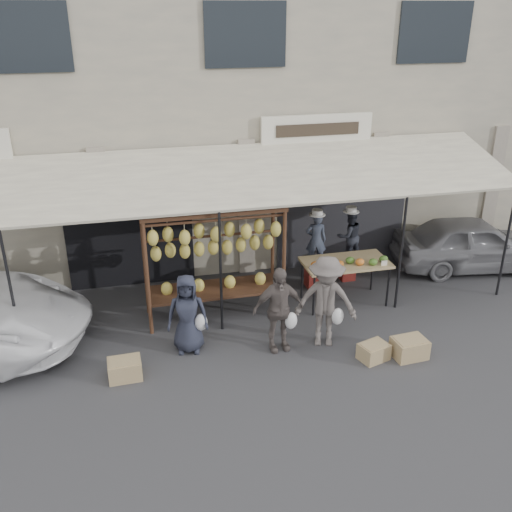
{
  "coord_description": "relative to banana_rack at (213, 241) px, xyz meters",
  "views": [
    {
      "loc": [
        -2.54,
        -7.89,
        5.53
      ],
      "look_at": [
        -0.29,
        1.4,
        1.3
      ],
      "focal_mm": 40.0,
      "sensor_mm": 36.0,
      "label": 1
    }
  ],
  "objects": [
    {
      "name": "stool_right",
      "position": [
        3.08,
        0.94,
        -1.35
      ],
      "size": [
        0.32,
        0.32,
        0.43
      ],
      "primitive_type": "cube",
      "rotation": [
        0.0,
        0.0,
        -0.06
      ],
      "color": "maroon",
      "rests_on": "ground_plane"
    },
    {
      "name": "crate_near_a",
      "position": [
        2.35,
        -2.07,
        -1.42
      ],
      "size": [
        0.56,
        0.49,
        0.28
      ],
      "primitive_type": "cube",
      "rotation": [
        0.0,
        0.0,
        0.3
      ],
      "color": "tan",
      "rests_on": "ground_plane"
    },
    {
      "name": "stool_left",
      "position": [
        2.26,
        0.75,
        -1.32
      ],
      "size": [
        0.35,
        0.35,
        0.49
      ],
      "primitive_type": "cube",
      "rotation": [
        0.0,
        0.0,
        -0.01
      ],
      "color": "maroon",
      "rests_on": "ground_plane"
    },
    {
      "name": "vendor_left",
      "position": [
        2.26,
        0.75,
        -0.49
      ],
      "size": [
        0.48,
        0.38,
        1.17
      ],
      "primitive_type": "imported",
      "rotation": [
        0.0,
        0.0,
        2.9
      ],
      "color": "#3A4254",
      "rests_on": "stool_left"
    },
    {
      "name": "customer_right",
      "position": [
        1.69,
        -1.41,
        -0.73
      ],
      "size": [
        1.22,
        0.93,
        1.68
      ],
      "primitive_type": "imported",
      "rotation": [
        0.0,
        0.0,
        -0.31
      ],
      "color": "#5F5753",
      "rests_on": "ground_plane"
    },
    {
      "name": "banana_rack",
      "position": [
        0.0,
        0.0,
        0.0
      ],
      "size": [
        2.6,
        0.9,
        2.24
      ],
      "color": "#3A2214",
      "rests_on": "ground_plane"
    },
    {
      "name": "sedan",
      "position": [
        6.04,
        0.82,
        -0.96
      ],
      "size": [
        3.72,
        1.95,
        1.21
      ],
      "primitive_type": "imported",
      "rotation": [
        0.0,
        0.0,
        1.42
      ],
      "color": "gray",
      "rests_on": "ground_plane"
    },
    {
      "name": "vendor_right",
      "position": [
        3.08,
        0.94,
        -0.56
      ],
      "size": [
        0.62,
        0.51,
        1.17
      ],
      "primitive_type": "imported",
      "rotation": [
        0.0,
        0.0,
        3.27
      ],
      "color": "#282B34",
      "rests_on": "stool_right"
    },
    {
      "name": "ground_plane",
      "position": [
        1.03,
        -1.65,
        -1.57
      ],
      "size": [
        90.0,
        90.0,
        0.0
      ],
      "primitive_type": "plane",
      "color": "#2D2D30"
    },
    {
      "name": "shophouse",
      "position": [
        1.03,
        4.85,
        2.08
      ],
      "size": [
        24.0,
        6.15,
        7.3
      ],
      "color": "#B0A48B",
      "rests_on": "ground_plane"
    },
    {
      "name": "crate_far",
      "position": [
        -1.76,
        -1.62,
        -1.41
      ],
      "size": [
        0.54,
        0.42,
        0.32
      ],
      "primitive_type": "cube",
      "rotation": [
        0.0,
        0.0,
        0.03
      ],
      "color": "tan",
      "rests_on": "ground_plane"
    },
    {
      "name": "customer_left",
      "position": [
        -0.65,
        -1.05,
        -0.85
      ],
      "size": [
        0.76,
        0.56,
        1.43
      ],
      "primitive_type": "imported",
      "rotation": [
        0.0,
        0.0,
        -0.16
      ],
      "color": "#242735",
      "rests_on": "ground_plane"
    },
    {
      "name": "crate_near_b",
      "position": [
        2.97,
        -2.15,
        -1.4
      ],
      "size": [
        0.59,
        0.46,
        0.33
      ],
      "primitive_type": "cube",
      "rotation": [
        0.0,
        0.0,
        0.07
      ],
      "color": "tan",
      "rests_on": "ground_plane"
    },
    {
      "name": "awning",
      "position": [
        1.04,
        0.63,
        1.01
      ],
      "size": [
        10.0,
        2.35,
        2.92
      ],
      "color": "beige",
      "rests_on": "ground_plane"
    },
    {
      "name": "customer_mid",
      "position": [
        0.86,
        -1.36,
        -0.79
      ],
      "size": [
        0.93,
        0.44,
        1.55
      ],
      "primitive_type": "imported",
      "rotation": [
        0.0,
        0.0,
        0.07
      ],
      "color": "#5E544F",
      "rests_on": "ground_plane"
    },
    {
      "name": "produce_table",
      "position": [
        2.61,
        -0.09,
        -0.69
      ],
      "size": [
        1.7,
        0.9,
        1.04
      ],
      "color": "tan",
      "rests_on": "ground_plane"
    }
  ]
}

